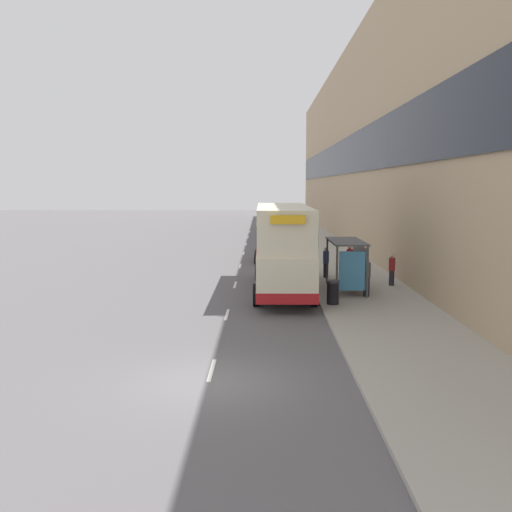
{
  "coord_description": "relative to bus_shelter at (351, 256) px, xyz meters",
  "views": [
    {
      "loc": [
        1.45,
        -14.88,
        5.29
      ],
      "look_at": [
        1.13,
        15.12,
        1.59
      ],
      "focal_mm": 40.0,
      "sensor_mm": 36.0,
      "label": 1
    }
  ],
  "objects": [
    {
      "name": "ground_plane",
      "position": [
        -5.77,
        -12.74,
        -1.88
      ],
      "size": [
        220.0,
        220.0,
        0.0
      ],
      "primitive_type": "plane",
      "color": "#5B595B"
    },
    {
      "name": "lane_mark_0",
      "position": [
        -5.77,
        -11.72,
        -1.87
      ],
      "size": [
        0.12,
        2.0,
        0.01
      ],
      "color": "silver",
      "rests_on": "ground_plane"
    },
    {
      "name": "lane_mark_5",
      "position": [
        -5.77,
        23.98,
        -1.87
      ],
      "size": [
        0.12,
        2.0,
        0.01
      ],
      "color": "silver",
      "rests_on": "ground_plane"
    },
    {
      "name": "pedestrian_1",
      "position": [
        0.66,
        4.56,
        -0.81
      ],
      "size": [
        0.36,
        0.36,
        1.81
      ],
      "color": "#23232D",
      "rests_on": "ground_plane"
    },
    {
      "name": "car_3",
      "position": [
        -3.91,
        12.19,
        -1.0
      ],
      "size": [
        1.91,
        4.03,
        1.79
      ],
      "color": "maroon",
      "rests_on": "ground_plane"
    },
    {
      "name": "car_2",
      "position": [
        -3.3,
        28.44,
        -1.05
      ],
      "size": [
        2.08,
        4.4,
        1.65
      ],
      "color": "navy",
      "rests_on": "ground_plane"
    },
    {
      "name": "lane_mark_3",
      "position": [
        -5.77,
        9.7,
        -1.87
      ],
      "size": [
        0.12,
        2.0,
        0.01
      ],
      "color": "silver",
      "rests_on": "ground_plane"
    },
    {
      "name": "pavement",
      "position": [
        0.73,
        25.76,
        -1.81
      ],
      "size": [
        5.0,
        93.0,
        0.14
      ],
      "color": "#A39E93",
      "rests_on": "ground_plane"
    },
    {
      "name": "terrace_facade",
      "position": [
        4.72,
        25.76,
        6.98
      ],
      "size": [
        3.1,
        93.0,
        17.71
      ],
      "color": "tan",
      "rests_on": "ground_plane"
    },
    {
      "name": "bus_shelter",
      "position": [
        0.0,
        0.0,
        0.0
      ],
      "size": [
        1.6,
        4.2,
        2.48
      ],
      "color": "#4C4C51",
      "rests_on": "ground_plane"
    },
    {
      "name": "pedestrian_2",
      "position": [
        2.41,
        1.67,
        -0.89
      ],
      "size": [
        0.33,
        0.33,
        1.66
      ],
      "color": "#23232D",
      "rests_on": "ground_plane"
    },
    {
      "name": "lane_mark_4",
      "position": [
        -5.77,
        16.84,
        -1.87
      ],
      "size": [
        0.12,
        2.0,
        0.01
      ],
      "color": "silver",
      "rests_on": "ground_plane"
    },
    {
      "name": "car_1",
      "position": [
        -2.59,
        34.83,
        -1.02
      ],
      "size": [
        1.95,
        4.33,
        1.72
      ],
      "color": "#4C5156",
      "rests_on": "ground_plane"
    },
    {
      "name": "pedestrian_3",
      "position": [
        0.57,
        -1.26,
        -0.8
      ],
      "size": [
        0.36,
        0.36,
        1.83
      ],
      "color": "#23232D",
      "rests_on": "ground_plane"
    },
    {
      "name": "lane_mark_7",
      "position": [
        -5.77,
        38.26,
        -1.87
      ],
      "size": [
        0.12,
        2.0,
        0.01
      ],
      "color": "silver",
      "rests_on": "ground_plane"
    },
    {
      "name": "double_decker_bus_near",
      "position": [
        -3.3,
        0.47,
        0.41
      ],
      "size": [
        2.85,
        10.77,
        4.3
      ],
      "color": "beige",
      "rests_on": "ground_plane"
    },
    {
      "name": "litter_bin",
      "position": [
        -1.22,
        -3.07,
        -1.21
      ],
      "size": [
        0.55,
        0.55,
        1.05
      ],
      "color": "black",
      "rests_on": "ground_plane"
    },
    {
      "name": "lane_mark_2",
      "position": [
        -5.77,
        2.56,
        -1.87
      ],
      "size": [
        0.12,
        2.0,
        0.01
      ],
      "color": "silver",
      "rests_on": "ground_plane"
    },
    {
      "name": "lane_mark_1",
      "position": [
        -5.77,
        -4.58,
        -1.87
      ],
      "size": [
        0.12,
        2.0,
        0.01
      ],
      "color": "silver",
      "rests_on": "ground_plane"
    },
    {
      "name": "car_0",
      "position": [
        -3.0,
        52.3,
        -0.99
      ],
      "size": [
        1.95,
        4.14,
        1.8
      ],
      "color": "#B7B799",
      "rests_on": "ground_plane"
    },
    {
      "name": "pedestrian_at_shelter",
      "position": [
        -0.71,
        4.28,
        -0.85
      ],
      "size": [
        0.34,
        0.34,
        1.73
      ],
      "color": "#23232D",
      "rests_on": "ground_plane"
    },
    {
      "name": "lane_mark_6",
      "position": [
        -5.77,
        31.12,
        -1.87
      ],
      "size": [
        0.12,
        2.0,
        0.01
      ],
      "color": "silver",
      "rests_on": "ground_plane"
    }
  ]
}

